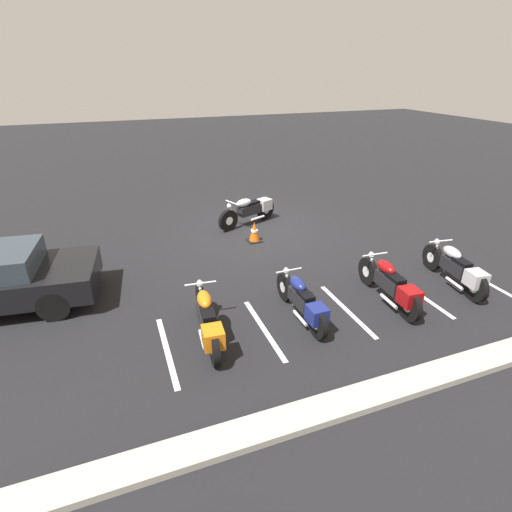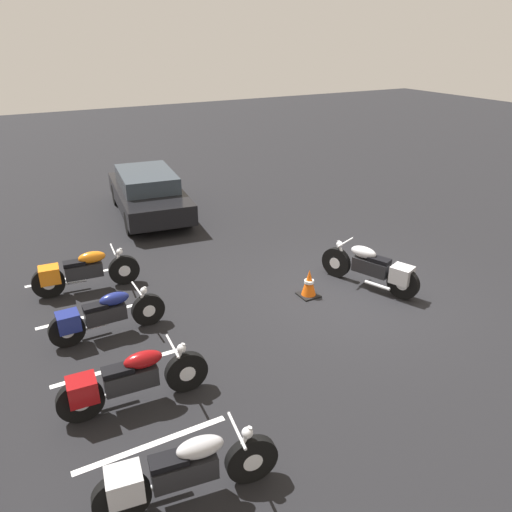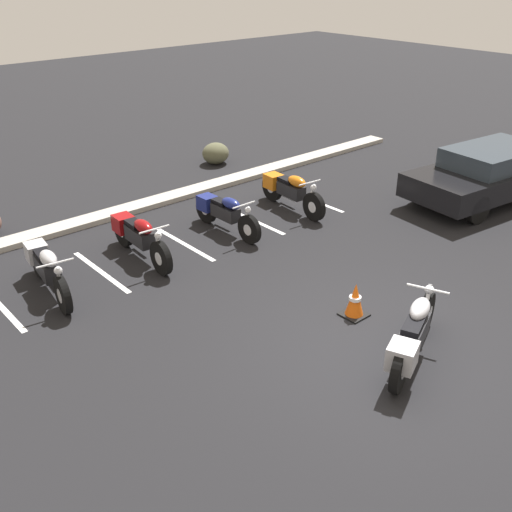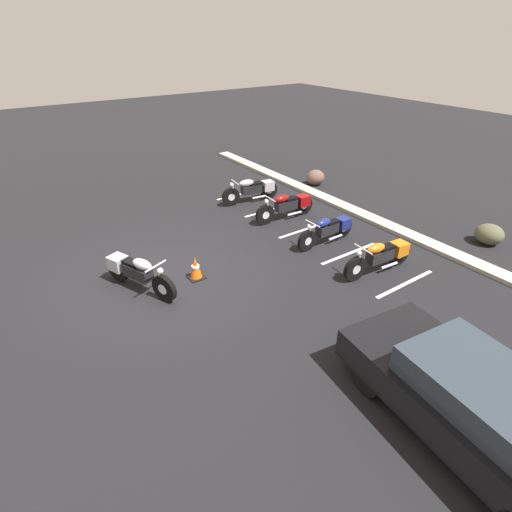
# 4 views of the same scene
# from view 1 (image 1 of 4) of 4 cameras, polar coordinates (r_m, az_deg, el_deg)

# --- Properties ---
(ground) EXTENTS (60.00, 60.00, 0.00)m
(ground) POSITION_cam_1_polar(r_m,az_deg,el_deg) (12.59, 0.37, 3.85)
(ground) COLOR black
(motorcycle_silver_featured) EXTENTS (2.14, 1.05, 0.89)m
(motorcycle_silver_featured) POSITION_cam_1_polar(r_m,az_deg,el_deg) (12.89, -0.84, 6.61)
(motorcycle_silver_featured) COLOR black
(motorcycle_silver_featured) RESTS_ON ground
(parked_bike_0) EXTENTS (0.69, 2.18, 0.86)m
(parked_bike_0) POSITION_cam_1_polar(r_m,az_deg,el_deg) (10.25, 26.76, -1.57)
(parked_bike_0) COLOR black
(parked_bike_0) RESTS_ON ground
(parked_bike_1) EXTENTS (0.62, 2.21, 0.87)m
(parked_bike_1) POSITION_cam_1_polar(r_m,az_deg,el_deg) (8.97, 18.73, -3.86)
(parked_bike_1) COLOR black
(parked_bike_1) RESTS_ON ground
(parked_bike_2) EXTENTS (0.58, 2.07, 0.82)m
(parked_bike_2) POSITION_cam_1_polar(r_m,az_deg,el_deg) (8.03, 6.67, -6.40)
(parked_bike_2) COLOR black
(parked_bike_2) RESTS_ON ground
(parked_bike_3) EXTENTS (0.61, 2.19, 0.86)m
(parked_bike_3) POSITION_cam_1_polar(r_m,az_deg,el_deg) (7.45, -6.96, -9.03)
(parked_bike_3) COLOR black
(parked_bike_3) RESTS_ON ground
(concrete_curb) EXTENTS (18.00, 0.50, 0.12)m
(concrete_curb) POSITION_cam_1_polar(r_m,az_deg,el_deg) (7.24, 22.08, -16.19)
(concrete_curb) COLOR #A8A399
(concrete_curb) RESTS_ON ground
(traffic_cone) EXTENTS (0.40, 0.40, 0.59)m
(traffic_cone) POSITION_cam_1_polar(r_m,az_deg,el_deg) (11.62, -0.24, 3.42)
(traffic_cone) COLOR black
(traffic_cone) RESTS_ON ground
(stall_line_0) EXTENTS (0.10, 2.10, 0.00)m
(stall_line_0) POSITION_cam_1_polar(r_m,az_deg,el_deg) (11.05, 29.57, -2.96)
(stall_line_0) COLOR white
(stall_line_0) RESTS_ON ground
(stall_line_1) EXTENTS (0.10, 2.10, 0.00)m
(stall_line_1) POSITION_cam_1_polar(r_m,az_deg,el_deg) (9.77, 22.25, -5.04)
(stall_line_1) COLOR white
(stall_line_1) RESTS_ON ground
(stall_line_2) EXTENTS (0.10, 2.10, 0.00)m
(stall_line_2) POSITION_cam_1_polar(r_m,az_deg,el_deg) (8.70, 12.86, -7.56)
(stall_line_2) COLOR white
(stall_line_2) RESTS_ON ground
(stall_line_3) EXTENTS (0.10, 2.10, 0.00)m
(stall_line_3) POSITION_cam_1_polar(r_m,az_deg,el_deg) (7.94, 1.13, -10.37)
(stall_line_3) COLOR white
(stall_line_3) RESTS_ON ground
(stall_line_4) EXTENTS (0.10, 2.10, 0.00)m
(stall_line_4) POSITION_cam_1_polar(r_m,az_deg,el_deg) (7.59, -12.58, -13.07)
(stall_line_4) COLOR white
(stall_line_4) RESTS_ON ground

